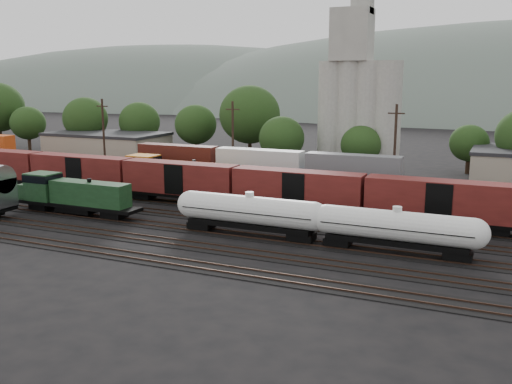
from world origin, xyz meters
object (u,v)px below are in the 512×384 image
at_px(green_locomotive, 70,194).
at_px(grain_silo, 358,104).
at_px(tank_car_a, 250,212).
at_px(orange_locomotive, 173,174).

relative_size(green_locomotive, grain_silo, 0.56).
relative_size(tank_car_a, grain_silo, 0.55).
height_order(green_locomotive, tank_car_a, green_locomotive).
distance_m(tank_car_a, orange_locomotive, 23.56).
height_order(tank_car_a, grain_silo, grain_silo).
bearing_deg(orange_locomotive, green_locomotive, -105.93).
height_order(orange_locomotive, grain_silo, grain_silo).
relative_size(green_locomotive, orange_locomotive, 0.86).
height_order(green_locomotive, grain_silo, grain_silo).
bearing_deg(tank_car_a, grain_silo, 89.83).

